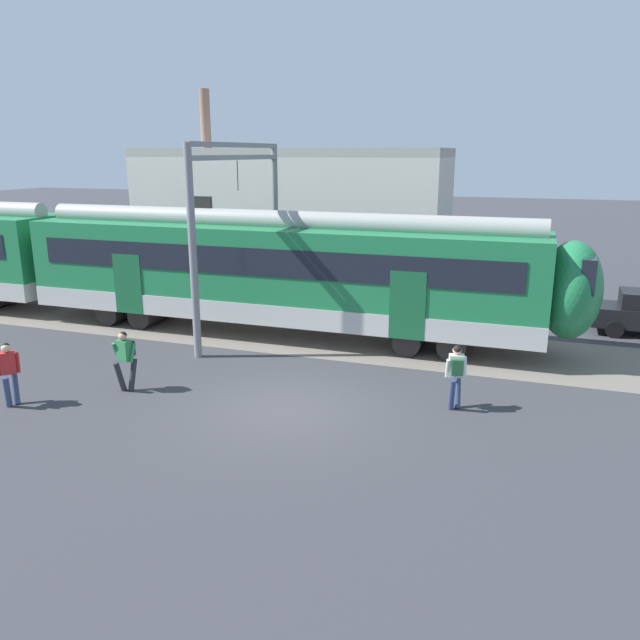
{
  "coord_description": "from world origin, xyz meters",
  "views": [
    {
      "loc": [
        5.52,
        -13.43,
        6.21
      ],
      "look_at": [
        -0.02,
        2.77,
        1.6
      ],
      "focal_mm": 35.0,
      "sensor_mm": 36.0,
      "label": 1
    }
  ],
  "objects_px": {
    "pedestrian_red": "(9,368)",
    "pedestrian_white": "(456,372)",
    "pedestrian_green": "(125,356)",
    "commuter_train": "(73,258)"
  },
  "relations": [
    {
      "from": "commuter_train",
      "to": "pedestrian_white",
      "type": "height_order",
      "value": "commuter_train"
    },
    {
      "from": "pedestrian_green",
      "to": "pedestrian_white",
      "type": "height_order",
      "value": "same"
    },
    {
      "from": "pedestrian_green",
      "to": "pedestrian_white",
      "type": "distance_m",
      "value": 8.63
    },
    {
      "from": "pedestrian_white",
      "to": "pedestrian_green",
      "type": "bearing_deg",
      "value": -169.51
    },
    {
      "from": "pedestrian_red",
      "to": "pedestrian_white",
      "type": "distance_m",
      "value": 11.17
    },
    {
      "from": "pedestrian_red",
      "to": "pedestrian_white",
      "type": "xyz_separation_m",
      "value": [
        10.64,
        3.37,
        0.0
      ]
    },
    {
      "from": "commuter_train",
      "to": "pedestrian_white",
      "type": "bearing_deg",
      "value": -17.32
    },
    {
      "from": "pedestrian_red",
      "to": "pedestrian_white",
      "type": "bearing_deg",
      "value": 17.58
    },
    {
      "from": "pedestrian_red",
      "to": "pedestrian_green",
      "type": "xyz_separation_m",
      "value": [
        2.16,
        1.8,
        0.0
      ]
    },
    {
      "from": "pedestrian_red",
      "to": "pedestrian_white",
      "type": "height_order",
      "value": "same"
    }
  ]
}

